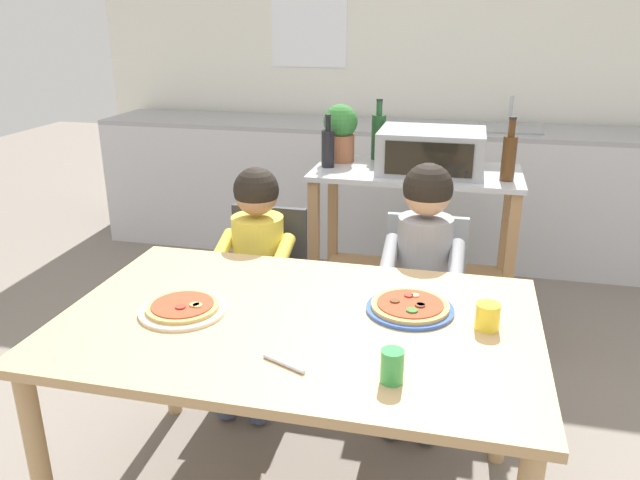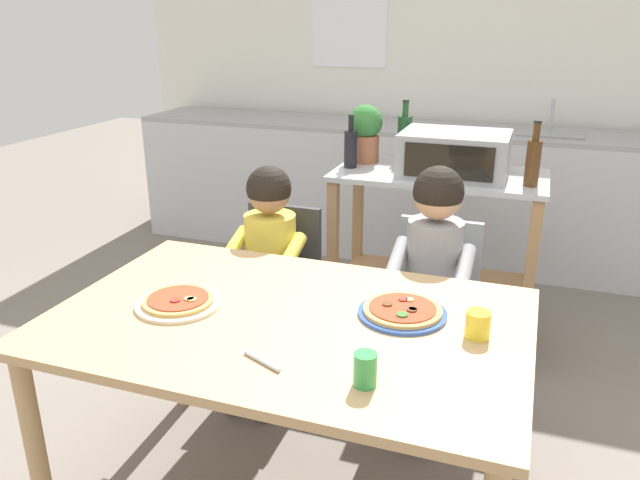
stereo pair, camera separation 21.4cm
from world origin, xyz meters
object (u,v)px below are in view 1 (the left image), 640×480
(potted_herb_plant, at_px, (340,131))
(pizza_plate_cream, at_px, (183,308))
(dining_chair_right, at_px, (422,298))
(kitchen_island_cart, at_px, (413,228))
(pizza_plate_blue_rimmed, at_px, (410,307))
(dining_table, at_px, (298,343))
(drinking_cup_yellow, at_px, (488,316))
(bottle_tall_green_wine, at_px, (509,156))
(bottle_clear_vinegar, at_px, (328,147))
(drinking_cup_green, at_px, (392,366))
(bottle_squat_spirits, at_px, (379,135))
(child_in_yellow_shirt, at_px, (254,259))
(toaster_oven, at_px, (431,151))
(serving_spoon, at_px, (284,364))
(dining_chair_left, at_px, (264,286))
(child_in_grey_shirt, at_px, (423,263))

(potted_herb_plant, distance_m, pizza_plate_cream, 1.58)
(dining_chair_right, distance_m, pizza_plate_cream, 1.11)
(kitchen_island_cart, bearing_deg, pizza_plate_blue_rimmed, -85.48)
(dining_table, relative_size, drinking_cup_yellow, 18.12)
(potted_herb_plant, bearing_deg, drinking_cup_yellow, -62.53)
(bottle_tall_green_wine, height_order, dining_table, bottle_tall_green_wine)
(bottle_clear_vinegar, bearing_deg, drinking_cup_green, -71.82)
(bottle_squat_spirits, xyz_separation_m, child_in_yellow_shirt, (-0.37, -0.96, -0.36))
(bottle_clear_vinegar, xyz_separation_m, pizza_plate_cream, (-0.15, -1.39, -0.24))
(drinking_cup_green, distance_m, drinking_cup_yellow, 0.42)
(potted_herb_plant, height_order, drinking_cup_yellow, potted_herb_plant)
(toaster_oven, xyz_separation_m, serving_spoon, (-0.26, -1.64, -0.25))
(bottle_tall_green_wine, height_order, pizza_plate_cream, bottle_tall_green_wine)
(bottle_clear_vinegar, height_order, drinking_cup_green, bottle_clear_vinegar)
(dining_chair_left, bearing_deg, bottle_squat_spirits, 66.05)
(child_in_yellow_shirt, bearing_deg, bottle_tall_green_wine, 32.44)
(dining_table, distance_m, dining_chair_left, 0.85)
(bottle_tall_green_wine, distance_m, drinking_cup_yellow, 1.24)
(drinking_cup_green, bearing_deg, bottle_clear_vinegar, 108.18)
(dining_chair_left, distance_m, child_in_yellow_shirt, 0.22)
(bottle_tall_green_wine, relative_size, child_in_grey_shirt, 0.28)
(bottle_squat_spirits, distance_m, pizza_plate_blue_rimmed, 1.52)
(dining_chair_right, distance_m, drinking_cup_green, 1.11)
(bottle_squat_spirits, height_order, bottle_clear_vinegar, bottle_squat_spirits)
(dining_table, bearing_deg, bottle_tall_green_wine, 62.64)
(drinking_cup_yellow, bearing_deg, bottle_clear_vinegar, 121.17)
(bottle_squat_spirits, bearing_deg, serving_spoon, -89.16)
(bottle_squat_spirits, relative_size, dining_chair_left, 0.39)
(bottle_tall_green_wine, relative_size, dining_chair_left, 0.36)
(dining_chair_right, xyz_separation_m, child_in_yellow_shirt, (-0.70, -0.15, 0.18))
(bottle_tall_green_wine, xyz_separation_m, bottle_clear_vinegar, (-0.87, 0.07, -0.02))
(toaster_oven, xyz_separation_m, dining_chair_right, (0.03, -0.59, -0.51))
(kitchen_island_cart, bearing_deg, bottle_tall_green_wine, -13.91)
(toaster_oven, height_order, dining_table, toaster_oven)
(potted_herb_plant, bearing_deg, kitchen_island_cart, -15.48)
(child_in_grey_shirt, xyz_separation_m, pizza_plate_cream, (-0.70, -0.71, 0.06))
(pizza_plate_blue_rimmed, bearing_deg, pizza_plate_cream, -166.05)
(drinking_cup_green, xyz_separation_m, drinking_cup_yellow, (0.24, 0.35, -0.00))
(bottle_tall_green_wine, relative_size, bottle_clear_vinegar, 1.11)
(child_in_yellow_shirt, bearing_deg, toaster_oven, 48.10)
(bottle_clear_vinegar, relative_size, dining_table, 0.18)
(serving_spoon, bearing_deg, child_in_grey_shirt, 72.54)
(toaster_oven, height_order, pizza_plate_cream, toaster_oven)
(toaster_oven, bearing_deg, child_in_grey_shirt, -87.43)
(dining_table, bearing_deg, serving_spoon, -82.20)
(dining_chair_left, relative_size, drinking_cup_green, 9.02)
(bottle_tall_green_wine, xyz_separation_m, pizza_plate_cream, (-1.02, -1.32, -0.26))
(toaster_oven, distance_m, drinking_cup_green, 1.66)
(drinking_cup_yellow, bearing_deg, pizza_plate_cream, -173.33)
(kitchen_island_cart, height_order, bottle_clear_vinegar, bottle_clear_vinegar)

